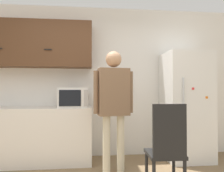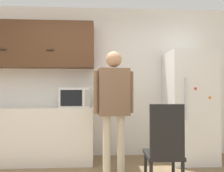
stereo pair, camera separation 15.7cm
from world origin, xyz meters
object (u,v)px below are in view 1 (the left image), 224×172
(microwave, at_px, (74,98))
(refrigerator, at_px, (186,106))
(chair, at_px, (167,146))
(person, at_px, (114,98))

(microwave, distance_m, refrigerator, 1.92)
(microwave, distance_m, chair, 1.72)
(refrigerator, height_order, chair, refrigerator)
(person, distance_m, refrigerator, 1.40)
(microwave, bearing_deg, person, -38.04)
(refrigerator, bearing_deg, chair, -123.23)
(microwave, relative_size, chair, 0.46)
(microwave, xyz_separation_m, chair, (1.14, -1.18, -0.52))
(microwave, bearing_deg, refrigerator, 0.15)
(person, height_order, chair, person)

